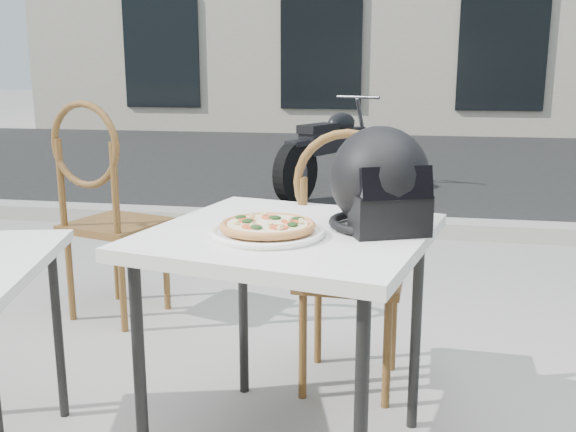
% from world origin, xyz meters
% --- Properties ---
extents(street_asphalt, '(30.00, 8.00, 0.00)m').
position_xyz_m(street_asphalt, '(0.00, 7.00, 0.00)').
color(street_asphalt, black).
rests_on(street_asphalt, ground).
extents(curb, '(30.00, 0.25, 0.12)m').
position_xyz_m(curb, '(0.00, 3.00, 0.06)').
color(curb, '#9A9790').
rests_on(curb, ground).
extents(cafe_table_main, '(0.94, 0.94, 0.75)m').
position_xyz_m(cafe_table_main, '(-0.26, -0.01, 0.69)').
color(cafe_table_main, silver).
rests_on(cafe_table_main, ground).
extents(plate, '(0.37, 0.37, 0.02)m').
position_xyz_m(plate, '(-0.31, -0.10, 0.76)').
color(plate, white).
rests_on(plate, cafe_table_main).
extents(pizza, '(0.32, 0.32, 0.03)m').
position_xyz_m(pizza, '(-0.31, -0.10, 0.79)').
color(pizza, '#C68448').
rests_on(pizza, plate).
extents(helmet, '(0.39, 0.40, 0.31)m').
position_xyz_m(helmet, '(-0.00, 0.05, 0.89)').
color(helmet, black).
rests_on(helmet, cafe_table_main).
extents(cafe_chair_main, '(0.41, 0.41, 1.02)m').
position_xyz_m(cafe_chair_main, '(-0.12, 0.45, 0.57)').
color(cafe_chair_main, brown).
rests_on(cafe_chair_main, ground).
extents(cafe_chair_side, '(0.52, 0.52, 1.09)m').
position_xyz_m(cafe_chair_side, '(-1.36, 0.97, 0.61)').
color(cafe_chair_side, brown).
rests_on(cafe_chair_side, ground).
extents(motorcycle, '(0.91, 1.82, 0.97)m').
position_xyz_m(motorcycle, '(-0.68, 4.64, 0.43)').
color(motorcycle, black).
rests_on(motorcycle, street_asphalt).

